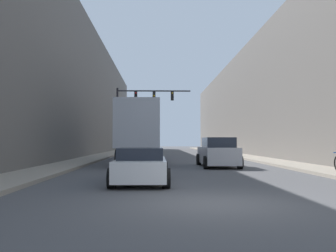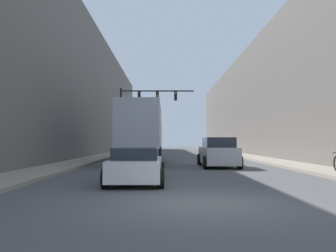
% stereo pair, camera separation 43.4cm
% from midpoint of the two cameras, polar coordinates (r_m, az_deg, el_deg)
% --- Properties ---
extents(ground_plane, '(200.00, 200.00, 0.00)m').
position_cam_midpoint_polar(ground_plane, '(9.13, 5.68, -11.70)').
color(ground_plane, '#4C4C4F').
extents(sidewalk_right, '(2.26, 80.00, 0.15)m').
position_cam_midpoint_polar(sidewalk_right, '(39.74, 9.74, -4.33)').
color(sidewalk_right, gray).
rests_on(sidewalk_right, ground).
extents(sidewalk_left, '(2.26, 80.00, 0.15)m').
position_cam_midpoint_polar(sidewalk_left, '(39.35, -9.77, -4.35)').
color(sidewalk_left, gray).
rests_on(sidewalk_left, ground).
extents(building_right, '(6.00, 80.00, 11.53)m').
position_cam_midpoint_polar(building_right, '(40.95, 15.37, 3.74)').
color(building_right, '#66605B').
rests_on(building_right, ground).
extents(building_left, '(6.00, 80.00, 13.17)m').
position_cam_midpoint_polar(building_left, '(40.44, -15.53, 4.99)').
color(building_left, '#66605B').
rests_on(building_left, ground).
extents(semi_truck, '(2.56, 13.22, 3.88)m').
position_cam_midpoint_polar(semi_truck, '(26.92, -4.53, -0.79)').
color(semi_truck, '#B2B7C1').
rests_on(semi_truck, ground).
extents(sedan_car, '(1.97, 4.50, 1.26)m').
position_cam_midpoint_polar(sedan_car, '(13.51, -5.03, -6.01)').
color(sedan_car, silver).
rests_on(sedan_car, ground).
extents(suv_car, '(2.07, 4.85, 1.70)m').
position_cam_midpoint_polar(suv_car, '(21.98, 7.02, -4.07)').
color(suv_car, '#B7B7BC').
rests_on(suv_car, ground).
extents(traffic_signal_gantry, '(7.53, 0.35, 6.91)m').
position_cam_midpoint_polar(traffic_signal_gantry, '(38.14, -5.07, 2.91)').
color(traffic_signal_gantry, black).
rests_on(traffic_signal_gantry, ground).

